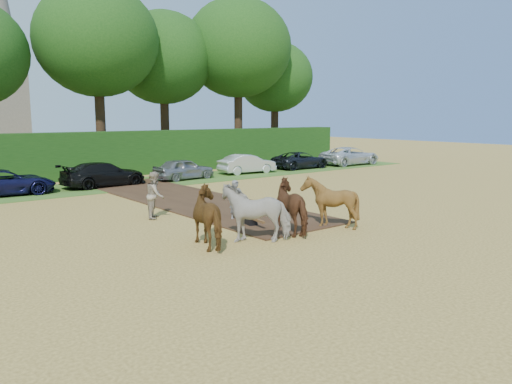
% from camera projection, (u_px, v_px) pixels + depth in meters
% --- Properties ---
extents(ground, '(120.00, 120.00, 0.00)m').
position_uv_depth(ground, '(255.00, 230.00, 17.94)').
color(ground, gold).
rests_on(ground, ground).
extents(earth_strip, '(4.50, 17.00, 0.05)m').
position_uv_depth(earth_strip, '(189.00, 199.00, 24.26)').
color(earth_strip, '#472D1C').
rests_on(earth_strip, ground).
extents(grass_verge, '(50.00, 5.00, 0.03)m').
position_uv_depth(grass_verge, '(103.00, 186.00, 28.72)').
color(grass_verge, '#38601E').
rests_on(grass_verge, ground).
extents(hedgerow, '(46.00, 1.60, 3.00)m').
position_uv_depth(hedgerow, '(75.00, 156.00, 31.95)').
color(hedgerow, '#14380F').
rests_on(hedgerow, ground).
extents(spectator_near, '(1.12, 1.16, 1.88)m').
position_uv_depth(spectator_near, '(155.00, 195.00, 19.85)').
color(spectator_near, '#C4B39A').
rests_on(spectator_near, ground).
extents(plough_team, '(6.44, 4.48, 1.89)m').
position_uv_depth(plough_team, '(275.00, 209.00, 16.96)').
color(plough_team, brown).
rests_on(plough_team, ground).
extents(parked_cars, '(41.18, 3.29, 1.48)m').
position_uv_depth(parked_cars, '(169.00, 170.00, 31.16)').
color(parked_cars, '#AEAFB5').
rests_on(parked_cars, ground).
extents(treeline, '(48.70, 10.60, 14.21)m').
position_uv_depth(treeline, '(25.00, 39.00, 32.22)').
color(treeline, '#382616').
rests_on(treeline, ground).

